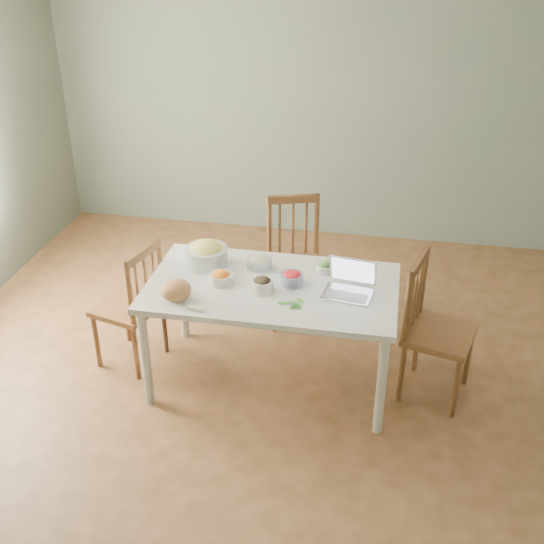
% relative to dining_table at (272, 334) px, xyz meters
% --- Properties ---
extents(floor, '(5.00, 5.00, 0.00)m').
position_rel_dining_table_xyz_m(floor, '(-0.13, 0.01, -0.39)').
color(floor, '#4F351A').
rests_on(floor, ground).
extents(wall_back, '(5.00, 0.00, 2.70)m').
position_rel_dining_table_xyz_m(wall_back, '(-0.13, 2.51, 0.96)').
color(wall_back, slate).
rests_on(wall_back, ground).
extents(wall_front, '(5.00, 0.00, 2.70)m').
position_rel_dining_table_xyz_m(wall_front, '(-0.13, -2.49, 0.96)').
color(wall_front, slate).
rests_on(wall_front, ground).
extents(dining_table, '(1.67, 0.94, 0.78)m').
position_rel_dining_table_xyz_m(dining_table, '(0.00, 0.00, 0.00)').
color(dining_table, white).
rests_on(dining_table, floor).
extents(chair_far, '(0.56, 0.54, 1.01)m').
position_rel_dining_table_xyz_m(chair_far, '(0.03, 0.83, 0.11)').
color(chair_far, brown).
rests_on(chair_far, floor).
extents(chair_left, '(0.50, 0.52, 0.97)m').
position_rel_dining_table_xyz_m(chair_left, '(-1.07, 0.04, 0.09)').
color(chair_left, brown).
rests_on(chair_left, floor).
extents(chair_right, '(0.53, 0.55, 1.02)m').
position_rel_dining_table_xyz_m(chair_right, '(1.13, 0.07, 0.12)').
color(chair_right, brown).
rests_on(chair_right, floor).
extents(bread_boule, '(0.23, 0.23, 0.13)m').
position_rel_dining_table_xyz_m(bread_boule, '(-0.57, -0.28, 0.46)').
color(bread_boule, '#B0733D').
rests_on(bread_boule, dining_table).
extents(butter_stick, '(0.11, 0.06, 0.03)m').
position_rel_dining_table_xyz_m(butter_stick, '(-0.41, -0.40, 0.41)').
color(butter_stick, '#FFF2C2').
rests_on(butter_stick, dining_table).
extents(bowl_squash, '(0.34, 0.34, 0.17)m').
position_rel_dining_table_xyz_m(bowl_squash, '(-0.51, 0.21, 0.48)').
color(bowl_squash, gold).
rests_on(bowl_squash, dining_table).
extents(bowl_carrot, '(0.16, 0.16, 0.09)m').
position_rel_dining_table_xyz_m(bowl_carrot, '(-0.34, -0.04, 0.44)').
color(bowl_carrot, '#F05A00').
rests_on(bowl_carrot, dining_table).
extents(bowl_onion, '(0.22, 0.22, 0.09)m').
position_rel_dining_table_xyz_m(bowl_onion, '(-0.13, 0.23, 0.44)').
color(bowl_onion, '#FBEEBF').
rests_on(bowl_onion, dining_table).
extents(bowl_mushroom, '(0.17, 0.17, 0.10)m').
position_rel_dining_table_xyz_m(bowl_mushroom, '(-0.05, -0.09, 0.44)').
color(bowl_mushroom, black).
rests_on(bowl_mushroom, dining_table).
extents(bowl_redpep, '(0.20, 0.20, 0.09)m').
position_rel_dining_table_xyz_m(bowl_redpep, '(0.13, 0.04, 0.44)').
color(bowl_redpep, red).
rests_on(bowl_redpep, dining_table).
extents(bowl_broccoli, '(0.15, 0.15, 0.08)m').
position_rel_dining_table_xyz_m(bowl_broccoli, '(0.33, 0.24, 0.43)').
color(bowl_broccoli, '#2F6122').
rests_on(bowl_broccoli, dining_table).
extents(flatbread, '(0.24, 0.24, 0.02)m').
position_rel_dining_table_xyz_m(flatbread, '(0.40, 0.37, 0.40)').
color(flatbread, tan).
rests_on(flatbread, dining_table).
extents(basil_bunch, '(0.19, 0.19, 0.02)m').
position_rel_dining_table_xyz_m(basil_bunch, '(0.16, -0.21, 0.40)').
color(basil_bunch, '#1C4A1D').
rests_on(basil_bunch, dining_table).
extents(laptop, '(0.35, 0.31, 0.22)m').
position_rel_dining_table_xyz_m(laptop, '(0.51, -0.04, 0.50)').
color(laptop, silver).
rests_on(laptop, dining_table).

